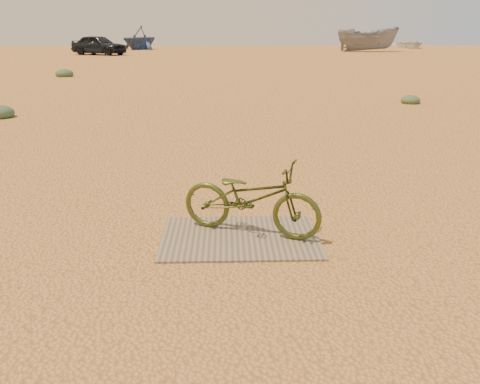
{
  "coord_description": "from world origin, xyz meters",
  "views": [
    {
      "loc": [
        -0.1,
        -4.18,
        2.01
      ],
      "look_at": [
        0.02,
        0.15,
        0.5
      ],
      "focal_mm": 35.0,
      "sensor_mm": 36.0,
      "label": 1
    }
  ],
  "objects_px": {
    "bicycle": "(251,198)",
    "boat_far_left": "(140,38)",
    "car": "(99,45)",
    "boat_far_right": "(410,43)",
    "boat_mid_right": "(368,39)",
    "plywood_board": "(240,237)"
  },
  "relations": [
    {
      "from": "plywood_board",
      "to": "car",
      "type": "relative_size",
      "value": 0.34
    },
    {
      "from": "boat_far_left",
      "to": "boat_far_right",
      "type": "bearing_deg",
      "value": 41.71
    },
    {
      "from": "car",
      "to": "boat_far_left",
      "type": "bearing_deg",
      "value": 17.05
    },
    {
      "from": "boat_far_left",
      "to": "boat_mid_right",
      "type": "distance_m",
      "value": 22.95
    },
    {
      "from": "bicycle",
      "to": "boat_far_left",
      "type": "relative_size",
      "value": 0.32
    },
    {
      "from": "car",
      "to": "plywood_board",
      "type": "bearing_deg",
      "value": -138.7
    },
    {
      "from": "plywood_board",
      "to": "boat_far_left",
      "type": "distance_m",
      "value": 47.83
    },
    {
      "from": "car",
      "to": "boat_far_right",
      "type": "xyz_separation_m",
      "value": [
        31.3,
        14.21,
        -0.3
      ]
    },
    {
      "from": "plywood_board",
      "to": "bicycle",
      "type": "distance_m",
      "value": 0.42
    },
    {
      "from": "car",
      "to": "boat_far_right",
      "type": "distance_m",
      "value": 34.38
    },
    {
      "from": "bicycle",
      "to": "car",
      "type": "bearing_deg",
      "value": 37.54
    },
    {
      "from": "boat_far_right",
      "to": "car",
      "type": "bearing_deg",
      "value": -157.88
    },
    {
      "from": "bicycle",
      "to": "boat_far_left",
      "type": "xyz_separation_m",
      "value": [
        -9.14,
        46.86,
        0.79
      ]
    },
    {
      "from": "boat_mid_right",
      "to": "boat_far_right",
      "type": "distance_m",
      "value": 11.62
    },
    {
      "from": "boat_mid_right",
      "to": "boat_far_right",
      "type": "xyz_separation_m",
      "value": [
        7.48,
        8.87,
        -0.62
      ]
    },
    {
      "from": "bicycle",
      "to": "car",
      "type": "height_order",
      "value": "car"
    },
    {
      "from": "plywood_board",
      "to": "boat_far_left",
      "type": "xyz_separation_m",
      "value": [
        -9.03,
        46.95,
        1.18
      ]
    },
    {
      "from": "car",
      "to": "boat_mid_right",
      "type": "bearing_deg",
      "value": -52.3
    },
    {
      "from": "boat_far_right",
      "to": "bicycle",
      "type": "bearing_deg",
      "value": -114.61
    },
    {
      "from": "car",
      "to": "boat_far_left",
      "type": "height_order",
      "value": "boat_far_left"
    },
    {
      "from": "plywood_board",
      "to": "boat_far_left",
      "type": "height_order",
      "value": "boat_far_left"
    },
    {
      "from": "car",
      "to": "boat_mid_right",
      "type": "height_order",
      "value": "boat_mid_right"
    }
  ]
}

